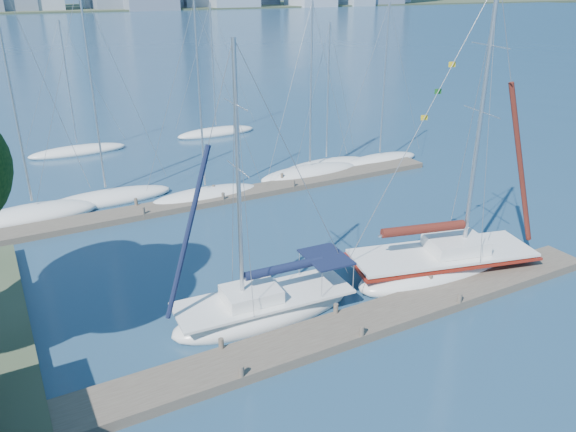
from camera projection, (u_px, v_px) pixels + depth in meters
ground at (348, 332)px, 22.22m from camera, size 700.00×700.00×0.00m
near_dock at (348, 328)px, 22.14m from camera, size 26.00×2.00×0.40m
far_dock at (233, 195)px, 36.00m from camera, size 30.00×1.80×0.36m
sailboat_navy at (264, 297)px, 22.92m from camera, size 8.08×3.07×11.68m
sailboat_maroon at (443, 254)px, 26.42m from camera, size 9.80×5.21×13.69m
bg_boat_0 at (34, 214)px, 32.75m from camera, size 7.60×4.43×15.27m
bg_boat_1 at (107, 198)px, 35.29m from camera, size 8.39×3.18×13.27m
bg_boat_2 at (206, 195)px, 35.79m from camera, size 7.53×3.93×12.22m
bg_boat_3 at (310, 173)px, 39.99m from camera, size 8.03×4.04×12.12m
bg_boat_4 at (326, 165)px, 41.77m from camera, size 7.25×4.20×10.61m
bg_boat_5 at (379, 160)px, 43.03m from camera, size 7.05×3.05×11.87m
bg_boat_6 at (78, 151)px, 45.32m from camera, size 7.72×2.62×10.56m
bg_boat_7 at (216, 132)px, 50.94m from camera, size 7.50×2.93×11.59m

